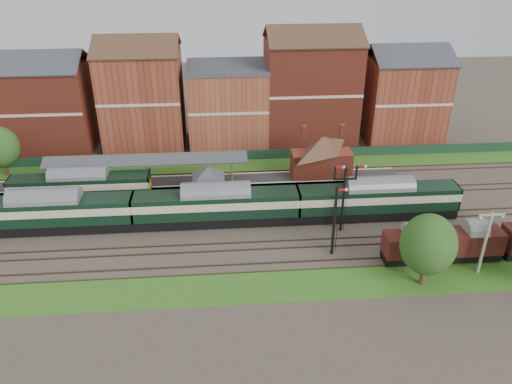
{
  "coord_description": "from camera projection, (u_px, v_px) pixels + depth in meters",
  "views": [
    {
      "loc": [
        -1.59,
        -50.24,
        30.92
      ],
      "look_at": [
        2.59,
        2.0,
        3.0
      ],
      "focal_mm": 35.0,
      "sensor_mm": 36.0,
      "label": 1
    }
  ],
  "objects": [
    {
      "name": "canopy",
      "position": [
        147.0,
        157.0,
        64.5
      ],
      "size": [
        26.0,
        3.89,
        4.08
      ],
      "color": "#41492E",
      "rests_on": "platform"
    },
    {
      "name": "platform_railcar",
      "position": [
        80.0,
        186.0,
        62.14
      ],
      "size": [
        17.2,
        2.71,
        3.96
      ],
      "color": "black",
      "rests_on": "ground"
    },
    {
      "name": "semaphore_siding",
      "position": [
        335.0,
        220.0,
        51.45
      ],
      "size": [
        1.23,
        0.25,
        8.0
      ],
      "color": "black",
      "rests_on": "ground"
    },
    {
      "name": "dmu_train",
      "position": [
        216.0,
        205.0,
        57.5
      ],
      "size": [
        57.06,
        3.0,
        4.38
      ],
      "color": "black",
      "rests_on": "ground"
    },
    {
      "name": "goods_van_a",
      "position": [
        472.0,
        242.0,
        51.68
      ],
      "size": [
        5.93,
        2.57,
        3.6
      ],
      "color": "black",
      "rests_on": "ground"
    },
    {
      "name": "semaphore_bracket",
      "position": [
        344.0,
        195.0,
        55.32
      ],
      "size": [
        3.6,
        0.25,
        8.18
      ],
      "color": "black",
      "rests_on": "ground"
    },
    {
      "name": "station_building",
      "position": [
        322.0,
        156.0,
        66.42
      ],
      "size": [
        8.1,
        8.1,
        5.9
      ],
      "color": "#9A3927",
      "rests_on": "platform"
    },
    {
      "name": "signal_box",
      "position": [
        209.0,
        187.0,
        60.0
      ],
      "size": [
        5.4,
        5.4,
        6.0
      ],
      "color": "#5E7553",
      "rests_on": "ground"
    },
    {
      "name": "fence",
      "position": [
        230.0,
        156.0,
        74.34
      ],
      "size": [
        90.0,
        0.12,
        1.5
      ],
      "primitive_type": "cube",
      "color": "#193823",
      "rests_on": "ground"
    },
    {
      "name": "grass_front",
      "position": [
        241.0,
        288.0,
        48.28
      ],
      "size": [
        90.0,
        5.0,
        0.06
      ],
      "primitive_type": "cube",
      "color": "#2D6619",
      "rests_on": "ground"
    },
    {
      "name": "platform",
      "position": [
        195.0,
        184.0,
        66.84
      ],
      "size": [
        55.0,
        3.4,
        1.0
      ],
      "primitive_type": "cube",
      "color": "#2D2D2D",
      "rests_on": "ground"
    },
    {
      "name": "tree_far",
      "position": [
        428.0,
        245.0,
        46.67
      ],
      "size": [
        5.26,
        5.26,
        7.67
      ],
      "color": "#382619",
      "rests_on": "ground"
    },
    {
      "name": "goods_van_b",
      "position": [
        412.0,
        245.0,
        51.26
      ],
      "size": [
        5.73,
        2.48,
        3.48
      ],
      "color": "black",
      "rests_on": "ground"
    },
    {
      "name": "yard_lamp",
      "position": [
        486.0,
        240.0,
        48.55
      ],
      "size": [
        2.6,
        0.22,
        7.0
      ],
      "color": "beige",
      "rests_on": "ground"
    },
    {
      "name": "tree_back",
      "position": [
        1.0,
        147.0,
        68.07
      ],
      "size": [
        4.93,
        4.93,
        7.2
      ],
      "color": "#382619",
      "rests_on": "ground"
    },
    {
      "name": "brick_hut",
      "position": [
        275.0,
        199.0,
        61.5
      ],
      "size": [
        3.2,
        2.64,
        2.94
      ],
      "color": "maroon",
      "rests_on": "ground"
    },
    {
      "name": "grass_back",
      "position": [
        231.0,
        166.0,
        72.92
      ],
      "size": [
        90.0,
        4.5,
        0.06
      ],
      "primitive_type": "cube",
      "color": "#2D6619",
      "rests_on": "ground"
    },
    {
      "name": "ground",
      "position": [
        235.0,
        223.0,
        58.85
      ],
      "size": [
        160.0,
        160.0,
        0.0
      ],
      "primitive_type": "plane",
      "color": "#473D33",
      "rests_on": "ground"
    },
    {
      "name": "town_backdrop",
      "position": [
        226.0,
        101.0,
        77.54
      ],
      "size": [
        69.0,
        10.0,
        16.0
      ],
      "color": "#9A3927",
      "rests_on": "ground"
    }
  ]
}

